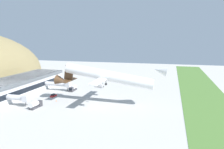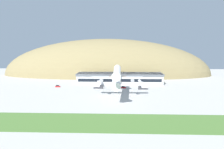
{
  "view_description": "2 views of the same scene",
  "coord_description": "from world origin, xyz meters",
  "px_view_note": "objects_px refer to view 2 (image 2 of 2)",
  "views": [
    {
      "loc": [
        -91.81,
        -33.16,
        31.86
      ],
      "look_at": [
        7.32,
        -6.24,
        14.69
      ],
      "focal_mm": 35.0,
      "sensor_mm": 36.0,
      "label": 1
    },
    {
      "loc": [
        9.96,
        -142.11,
        32.18
      ],
      "look_at": [
        4.47,
        -1.91,
        14.69
      ],
      "focal_mm": 35.0,
      "sensor_mm": 36.0,
      "label": 2
    }
  ],
  "objects_px": {
    "box_truck": "(143,87)",
    "fuel_truck": "(98,87)",
    "service_car_1": "(58,86)",
    "traffic_cone_0": "(113,89)",
    "cargo_airplane": "(117,76)",
    "terminal_building": "(120,78)",
    "jetway_0": "(100,82)",
    "service_car_0": "(123,87)",
    "jetway_1": "(140,83)"
  },
  "relations": [
    {
      "from": "box_truck",
      "to": "fuel_truck",
      "type": "bearing_deg",
      "value": 176.07
    },
    {
      "from": "service_car_1",
      "to": "box_truck",
      "type": "distance_m",
      "value": 68.84
    },
    {
      "from": "box_truck",
      "to": "traffic_cone_0",
      "type": "bearing_deg",
      "value": -176.62
    },
    {
      "from": "cargo_airplane",
      "to": "terminal_building",
      "type": "bearing_deg",
      "value": 88.36
    },
    {
      "from": "fuel_truck",
      "to": "box_truck",
      "type": "height_order",
      "value": "fuel_truck"
    },
    {
      "from": "jetway_0",
      "to": "service_car_1",
      "type": "height_order",
      "value": "jetway_0"
    },
    {
      "from": "service_car_0",
      "to": "box_truck",
      "type": "distance_m",
      "value": 15.72
    },
    {
      "from": "service_car_0",
      "to": "jetway_0",
      "type": "bearing_deg",
      "value": 161.26
    },
    {
      "from": "service_car_0",
      "to": "service_car_1",
      "type": "xyz_separation_m",
      "value": [
        -53.49,
        2.43,
        0.04
      ]
    },
    {
      "from": "jetway_0",
      "to": "fuel_truck",
      "type": "xyz_separation_m",
      "value": [
        -0.56,
        -8.85,
        -2.44
      ]
    },
    {
      "from": "service_car_0",
      "to": "traffic_cone_0",
      "type": "distance_m",
      "value": 9.8
    },
    {
      "from": "service_car_0",
      "to": "box_truck",
      "type": "xyz_separation_m",
      "value": [
        14.98,
        -4.69,
        0.87
      ]
    },
    {
      "from": "terminal_building",
      "to": "cargo_airplane",
      "type": "distance_m",
      "value": 55.09
    },
    {
      "from": "terminal_building",
      "to": "cargo_airplane",
      "type": "relative_size",
      "value": 1.35
    },
    {
      "from": "box_truck",
      "to": "service_car_1",
      "type": "bearing_deg",
      "value": 174.06
    },
    {
      "from": "terminal_building",
      "to": "service_car_0",
      "type": "distance_m",
      "value": 23.11
    },
    {
      "from": "jetway_0",
      "to": "box_truck",
      "type": "bearing_deg",
      "value": -18.16
    },
    {
      "from": "service_car_1",
      "to": "traffic_cone_0",
      "type": "height_order",
      "value": "service_car_1"
    },
    {
      "from": "jetway_1",
      "to": "cargo_airplane",
      "type": "relative_size",
      "value": 0.3
    },
    {
      "from": "service_car_1",
      "to": "box_truck",
      "type": "bearing_deg",
      "value": -5.94
    },
    {
      "from": "jetway_0",
      "to": "fuel_truck",
      "type": "distance_m",
      "value": 9.19
    },
    {
      "from": "jetway_1",
      "to": "fuel_truck",
      "type": "bearing_deg",
      "value": -169.58
    },
    {
      "from": "service_car_1",
      "to": "fuel_truck",
      "type": "xyz_separation_m",
      "value": [
        33.63,
        -4.73,
        0.86
      ]
    },
    {
      "from": "cargo_airplane",
      "to": "service_car_1",
      "type": "bearing_deg",
      "value": 144.84
    },
    {
      "from": "jetway_1",
      "to": "fuel_truck",
      "type": "height_order",
      "value": "jetway_1"
    },
    {
      "from": "jetway_1",
      "to": "service_car_0",
      "type": "distance_m",
      "value": 14.64
    },
    {
      "from": "jetway_0",
      "to": "traffic_cone_0",
      "type": "bearing_deg",
      "value": -47.34
    },
    {
      "from": "jetway_0",
      "to": "service_car_1",
      "type": "relative_size",
      "value": 3.09
    },
    {
      "from": "service_car_0",
      "to": "service_car_1",
      "type": "distance_m",
      "value": 53.55
    },
    {
      "from": "jetway_0",
      "to": "service_car_0",
      "type": "xyz_separation_m",
      "value": [
        19.31,
        -6.55,
        -3.34
      ]
    },
    {
      "from": "service_car_0",
      "to": "fuel_truck",
      "type": "height_order",
      "value": "fuel_truck"
    },
    {
      "from": "jetway_0",
      "to": "traffic_cone_0",
      "type": "xyz_separation_m",
      "value": [
        11.59,
        -12.58,
        -3.71
      ]
    },
    {
      "from": "service_car_1",
      "to": "fuel_truck",
      "type": "height_order",
      "value": "fuel_truck"
    },
    {
      "from": "jetway_1",
      "to": "cargo_airplane",
      "type": "distance_m",
      "value": 41.44
    },
    {
      "from": "cargo_airplane",
      "to": "box_truck",
      "type": "height_order",
      "value": "cargo_airplane"
    },
    {
      "from": "service_car_1",
      "to": "terminal_building",
      "type": "bearing_deg",
      "value": 21.63
    },
    {
      "from": "traffic_cone_0",
      "to": "box_truck",
      "type": "bearing_deg",
      "value": 3.38
    },
    {
      "from": "fuel_truck",
      "to": "traffic_cone_0",
      "type": "distance_m",
      "value": 12.78
    },
    {
      "from": "jetway_0",
      "to": "terminal_building",
      "type": "bearing_deg",
      "value": 44.34
    },
    {
      "from": "jetway_1",
      "to": "service_car_1",
      "type": "bearing_deg",
      "value": -178.77
    },
    {
      "from": "service_car_1",
      "to": "box_truck",
      "type": "relative_size",
      "value": 0.53
    },
    {
      "from": "jetway_1",
      "to": "service_car_0",
      "type": "relative_size",
      "value": 4.14
    },
    {
      "from": "jetway_0",
      "to": "cargo_airplane",
      "type": "distance_m",
      "value": 42.38
    },
    {
      "from": "jetway_0",
      "to": "box_truck",
      "type": "xyz_separation_m",
      "value": [
        34.28,
        -11.24,
        -2.46
      ]
    },
    {
      "from": "traffic_cone_0",
      "to": "service_car_0",
      "type": "bearing_deg",
      "value": 38.03
    },
    {
      "from": "fuel_truck",
      "to": "box_truck",
      "type": "bearing_deg",
      "value": -3.93
    },
    {
      "from": "jetway_0",
      "to": "jetway_1",
      "type": "distance_m",
      "value": 33.13
    },
    {
      "from": "cargo_airplane",
      "to": "traffic_cone_0",
      "type": "xyz_separation_m",
      "value": [
        -3.1,
        25.97,
        -13.42
      ]
    },
    {
      "from": "jetway_0",
      "to": "traffic_cone_0",
      "type": "distance_m",
      "value": 17.51
    },
    {
      "from": "jetway_0",
      "to": "box_truck",
      "type": "distance_m",
      "value": 36.16
    }
  ]
}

